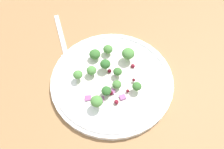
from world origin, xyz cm
name	(u,v)px	position (x,y,z in cm)	size (l,w,h in cm)	color
ground_plane	(101,76)	(0.00, 0.00, -1.00)	(180.00, 180.00, 2.00)	olive
plate	(112,79)	(-2.04, 2.61, 0.86)	(27.74, 27.74, 1.70)	white
dressing_pool	(112,78)	(-2.04, 2.61, 1.30)	(16.09, 16.09, 0.20)	white
broccoli_floret_0	(105,65)	(-1.05, 0.28, 3.39)	(2.36, 2.36, 2.39)	#ADD18E
broccoli_floret_1	(108,49)	(-2.59, -4.59, 2.88)	(2.29, 2.29, 2.32)	#ADD18E
broccoli_floret_2	(95,54)	(0.73, -3.74, 2.83)	(2.64, 2.64, 2.68)	#ADD18E
broccoli_floret_3	(97,101)	(2.43, 8.85, 3.49)	(2.52, 2.52, 2.55)	#8EB77A
broccoli_floret_4	(118,72)	(-3.38, 2.29, 2.95)	(1.96, 1.96, 1.98)	#ADD18E
broccoli_floret_5	(78,75)	(5.34, 1.36, 3.06)	(2.10, 2.10, 2.12)	#8EB77A
broccoli_floret_6	(117,84)	(-2.55, 5.24, 2.52)	(1.98, 1.98, 2.00)	#8EB77A
broccoli_floret_7	(128,54)	(-6.75, -1.67, 3.63)	(2.96, 2.96, 3.00)	#8EB77A
broccoli_floret_8	(92,70)	(2.23, 0.74, 2.90)	(2.22, 2.22, 2.25)	#8EB77A
broccoli_floret_9	(106,91)	(0.10, 6.54, 2.85)	(2.11, 2.11, 2.13)	#8EB77A
broccoli_floret_10	(137,86)	(-6.50, 6.94, 3.11)	(1.99, 1.99, 2.02)	#9EC684
cranberry_0	(109,71)	(-1.79, 0.97, 1.84)	(0.93, 0.93, 0.93)	#4C0A14
cranberry_1	(111,93)	(-0.95, 6.64, 1.85)	(0.92, 0.92, 0.92)	#4C0A14
cranberry_2	(133,66)	(-7.40, 0.64, 1.74)	(1.00, 1.00, 1.00)	maroon
cranberry_3	(128,91)	(-4.56, 6.98, 1.96)	(0.72, 0.72, 0.72)	maroon
cranberry_4	(134,80)	(-6.51, 4.64, 2.14)	(0.71, 0.71, 0.71)	#4C0A14
cranberry_5	(116,102)	(-1.61, 9.04, 1.93)	(0.97, 0.97, 0.97)	maroon
cranberry_6	(117,73)	(-3.29, 1.99, 1.90)	(0.73, 0.73, 0.73)	maroon
onion_bit_0	(88,98)	(4.03, 6.70, 1.49)	(1.24, 1.33, 0.39)	#934C84
onion_bit_1	(102,99)	(1.21, 7.65, 1.59)	(0.81, 1.37, 0.41)	#934C84
onion_bit_2	(123,97)	(-3.17, 8.06, 1.63)	(1.15, 1.31, 0.46)	#934C84
onion_bit_3	(112,91)	(-1.27, 6.26, 1.69)	(1.10, 1.22, 0.60)	#934C84
fork	(63,41)	(8.03, -11.91, 0.25)	(3.56, 18.69, 0.50)	silver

